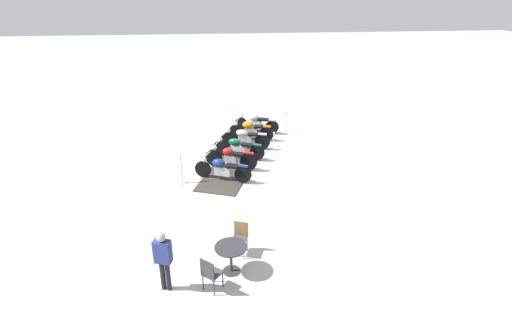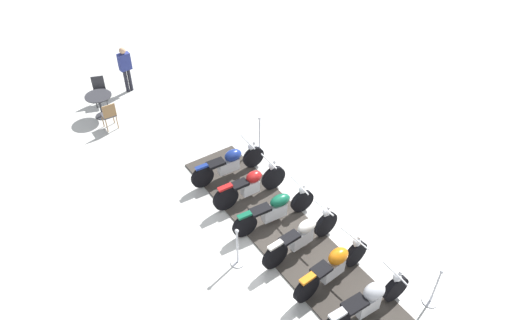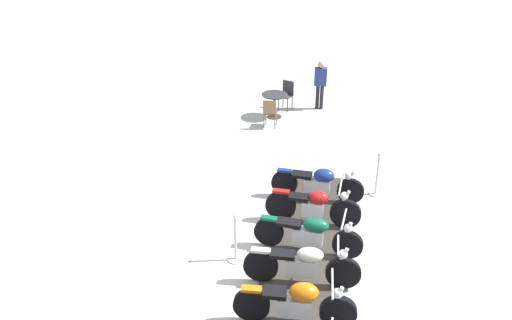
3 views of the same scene
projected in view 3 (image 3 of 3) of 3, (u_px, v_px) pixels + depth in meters
ground_plane at (304, 268)px, 10.99m from camera, size 80.00×80.00×0.00m
display_platform at (304, 267)px, 10.98m from camera, size 7.55×3.95×0.04m
motorcycle_copper at (297, 303)px, 9.38m from camera, size 0.88×2.09×0.95m
motorcycle_cream at (304, 264)px, 10.30m from camera, size 0.83×2.17×0.98m
motorcycle_forest at (310, 233)px, 11.22m from camera, size 1.14×2.12×0.92m
motorcycle_maroon at (314, 206)px, 12.13m from camera, size 0.97×2.03×1.00m
motorcycle_navy at (319, 182)px, 13.04m from camera, size 1.03×2.10×0.93m
stanchion_left_mid at (235, 246)px, 11.07m from camera, size 0.34×0.34×1.10m
stanchion_right_rear at (377, 181)px, 13.34m from camera, size 0.33×0.33×1.13m
cafe_table at (275, 100)px, 17.50m from camera, size 0.83×0.83×0.78m
cafe_chair_near_table at (287, 93)px, 18.15m from camera, size 0.56×0.56×0.95m
cafe_chair_across_table at (270, 111)px, 16.81m from camera, size 0.51×0.51×0.92m
bystander_person at (320, 81)px, 17.96m from camera, size 0.33×0.45×1.63m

